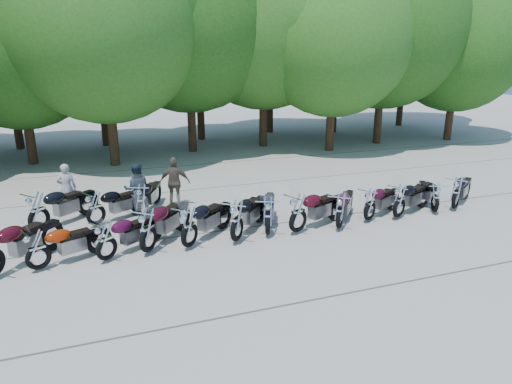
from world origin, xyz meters
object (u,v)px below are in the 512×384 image
object	(u,v)px
motorcycle_1	(37,249)
motorcycle_6	(268,215)
motorcycle_7	(298,212)
motorcycle_2	(106,240)
motorcycle_12	(457,192)
motorcycle_14	(95,207)
motorcycle_3	(148,229)
motorcycle_11	(436,197)
motorcycle_10	(400,200)
rider_1	(137,189)
motorcycle_8	(340,210)
motorcycle_9	(370,203)
motorcycle_4	(189,226)
motorcycle_13	(38,210)
motorcycle_5	(237,219)
motorcycle_15	(142,200)
rider_0	(67,188)
rider_2	(175,182)

from	to	relation	value
motorcycle_1	motorcycle_6	distance (m)	6.01
motorcycle_1	motorcycle_7	size ratio (longest dim) A/B	0.87
motorcycle_2	motorcycle_7	world-z (taller)	motorcycle_7
motorcycle_12	motorcycle_14	bearing A→B (deg)	42.82
motorcycle_3	motorcycle_11	size ratio (longest dim) A/B	1.23
motorcycle_10	rider_1	world-z (taller)	rider_1
motorcycle_11	rider_1	xyz separation A→B (m)	(-9.18, 3.24, 0.28)
motorcycle_12	motorcycle_8	bearing A→B (deg)	58.48
motorcycle_9	motorcycle_12	xyz separation A→B (m)	(3.34, -0.01, 0.03)
motorcycle_3	motorcycle_6	xyz separation A→B (m)	(3.38, 0.09, -0.06)
motorcycle_6	motorcycle_8	xyz separation A→B (m)	(2.19, -0.28, -0.02)
motorcycle_4	motorcycle_13	xyz separation A→B (m)	(-3.91, 2.65, 0.02)
motorcycle_6	motorcycle_7	world-z (taller)	motorcycle_7
motorcycle_10	motorcycle_11	world-z (taller)	motorcycle_10
motorcycle_13	motorcycle_9	bearing A→B (deg)	-144.98
motorcycle_5	motorcycle_8	bearing A→B (deg)	-140.82
motorcycle_10	motorcycle_15	world-z (taller)	motorcycle_10
motorcycle_1	motorcycle_3	size ratio (longest dim) A/B	0.84
motorcycle_14	rider_1	world-z (taller)	rider_1
motorcycle_4	motorcycle_12	world-z (taller)	motorcycle_4
motorcycle_13	rider_1	xyz separation A→B (m)	(2.90, 0.67, 0.17)
motorcycle_7	motorcycle_8	distance (m)	1.31
motorcycle_10	motorcycle_13	size ratio (longest dim) A/B	0.93
motorcycle_9	motorcycle_11	world-z (taller)	motorcycle_9
motorcycle_2	motorcycle_14	distance (m)	2.68
motorcycle_12	motorcycle_6	bearing A→B (deg)	55.01
motorcycle_11	rider_0	size ratio (longest dim) A/B	1.24
motorcycle_12	motorcycle_14	world-z (taller)	motorcycle_12
motorcycle_12	rider_1	xyz separation A→B (m)	(-10.06, 3.20, 0.22)
motorcycle_11	motorcycle_1	bearing A→B (deg)	24.84
motorcycle_5	rider_1	world-z (taller)	rider_1
motorcycle_14	rider_2	world-z (taller)	rider_2
motorcycle_15	rider_1	size ratio (longest dim) A/B	1.32
motorcycle_8	motorcycle_10	distance (m)	2.25
motorcycle_14	motorcycle_2	bearing A→B (deg)	154.13
motorcycle_7	motorcycle_13	bearing A→B (deg)	47.31
motorcycle_5	motorcycle_10	distance (m)	5.41
motorcycle_3	motorcycle_4	xyz separation A→B (m)	(1.08, -0.03, -0.04)
motorcycle_7	rider_1	world-z (taller)	rider_1
motorcycle_6	motorcycle_8	world-z (taller)	motorcycle_6
motorcycle_7	motorcycle_8	xyz separation A→B (m)	(1.30, -0.14, -0.05)
motorcycle_2	rider_2	bearing A→B (deg)	-67.82
motorcycle_7	rider_2	distance (m)	4.71
motorcycle_8	motorcycle_3	bearing A→B (deg)	38.07
motorcycle_13	motorcycle_14	world-z (taller)	motorcycle_13
motorcycle_5	motorcycle_6	distance (m)	1.00
motorcycle_2	rider_0	distance (m)	4.53
motorcycle_12	motorcycle_15	world-z (taller)	motorcycle_12
motorcycle_13	motorcycle_15	size ratio (longest dim) A/B	1.08
motorcycle_5	rider_2	distance (m)	3.87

